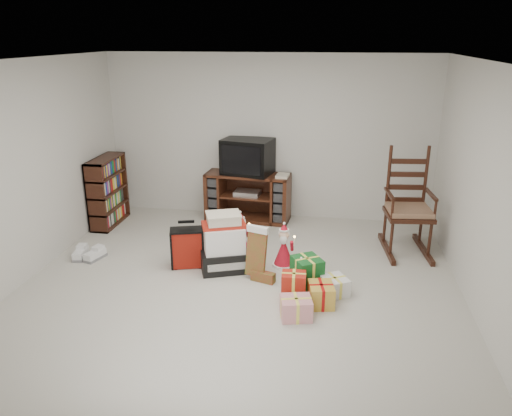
{
  "coord_description": "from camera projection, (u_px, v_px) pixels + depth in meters",
  "views": [
    {
      "loc": [
        0.99,
        -4.99,
        2.75
      ],
      "look_at": [
        0.11,
        0.6,
        0.77
      ],
      "focal_mm": 35.0,
      "sensor_mm": 36.0,
      "label": 1
    }
  ],
  "objects": [
    {
      "name": "red_suitcase",
      "position": [
        187.0,
        248.0,
        6.16
      ],
      "size": [
        0.42,
        0.3,
        0.58
      ],
      "rotation": [
        0.0,
        0.0,
        0.28
      ],
      "color": "maroon",
      "rests_on": "floor"
    },
    {
      "name": "room",
      "position": [
        237.0,
        184.0,
        5.29
      ],
      "size": [
        5.01,
        5.01,
        2.51
      ],
      "color": "beige",
      "rests_on": "ground"
    },
    {
      "name": "sneaker_pair",
      "position": [
        88.0,
        254.0,
        6.44
      ],
      "size": [
        0.4,
        0.34,
        0.11
      ],
      "rotation": [
        0.0,
        0.0,
        -0.03
      ],
      "color": "silver",
      "rests_on": "floor"
    },
    {
      "name": "gift_cluster",
      "position": [
        308.0,
        288.0,
        5.42
      ],
      "size": [
        0.81,
        0.91,
        0.28
      ],
      "color": "#AA2113",
      "rests_on": "floor"
    },
    {
      "name": "gift_pile",
      "position": [
        224.0,
        246.0,
        6.06
      ],
      "size": [
        0.68,
        0.59,
        0.72
      ],
      "rotation": [
        0.0,
        0.0,
        0.36
      ],
      "color": "black",
      "rests_on": "floor"
    },
    {
      "name": "rocking_chair",
      "position": [
        407.0,
        215.0,
        6.58
      ],
      "size": [
        0.67,
        1.01,
        1.44
      ],
      "rotation": [
        0.0,
        0.0,
        0.11
      ],
      "color": "#381A0F",
      "rests_on": "floor"
    },
    {
      "name": "mrs_claus_figurine",
      "position": [
        240.0,
        236.0,
        6.6
      ],
      "size": [
        0.27,
        0.26,
        0.56
      ],
      "color": "#AF1223",
      "rests_on": "floor"
    },
    {
      "name": "santa_figurine",
      "position": [
        284.0,
        250.0,
        6.17
      ],
      "size": [
        0.28,
        0.27,
        0.57
      ],
      "color": "#AF1223",
      "rests_on": "floor"
    },
    {
      "name": "tv_stand",
      "position": [
        248.0,
        197.0,
        7.71
      ],
      "size": [
        1.32,
        0.56,
        0.74
      ],
      "rotation": [
        0.0,
        0.0,
        -0.08
      ],
      "color": "#4C2615",
      "rests_on": "floor"
    },
    {
      "name": "bookshelf",
      "position": [
        108.0,
        192.0,
        7.49
      ],
      "size": [
        0.28,
        0.84,
        1.03
      ],
      "color": "#381A0F",
      "rests_on": "floor"
    },
    {
      "name": "teddy_bear",
      "position": [
        301.0,
        275.0,
        5.71
      ],
      "size": [
        0.21,
        0.19,
        0.31
      ],
      "color": "brown",
      "rests_on": "floor"
    },
    {
      "name": "crt_television",
      "position": [
        248.0,
        156.0,
        7.52
      ],
      "size": [
        0.81,
        0.66,
        0.53
      ],
      "rotation": [
        0.0,
        0.0,
        -0.21
      ],
      "color": "black",
      "rests_on": "tv_stand"
    },
    {
      "name": "stocking",
      "position": [
        256.0,
        253.0,
        5.84
      ],
      "size": [
        0.33,
        0.22,
        0.66
      ],
      "primitive_type": null,
      "rotation": [
        0.0,
        0.0,
        -0.32
      ],
      "color": "#0D7D1D",
      "rests_on": "floor"
    }
  ]
}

